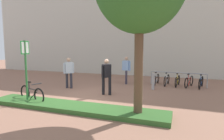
{
  "coord_description": "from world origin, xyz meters",
  "views": [
    {
      "loc": [
        3.88,
        -7.57,
        2.2
      ],
      "look_at": [
        0.66,
        1.28,
        1.14
      ],
      "focal_mm": 30.01,
      "sensor_mm": 36.0,
      "label": 1
    }
  ],
  "objects_px": {
    "parking_sign_post": "(26,63)",
    "person_casual_tan": "(69,71)",
    "person_shirt_blue": "(126,68)",
    "bike_at_sign": "(32,94)",
    "bollard_steel": "(153,81)",
    "person_suited_navy": "(107,75)",
    "bike_rack_cluster": "(178,80)"
  },
  "relations": [
    {
      "from": "bike_rack_cluster",
      "to": "bollard_steel",
      "type": "relative_size",
      "value": 3.55
    },
    {
      "from": "bollard_steel",
      "to": "person_shirt_blue",
      "type": "xyz_separation_m",
      "value": [
        -1.85,
        1.21,
        0.53
      ]
    },
    {
      "from": "bike_at_sign",
      "to": "person_suited_navy",
      "type": "bearing_deg",
      "value": 42.64
    },
    {
      "from": "bike_rack_cluster",
      "to": "person_shirt_blue",
      "type": "xyz_separation_m",
      "value": [
        -3.09,
        -0.28,
        0.64
      ]
    },
    {
      "from": "bike_at_sign",
      "to": "bike_rack_cluster",
      "type": "height_order",
      "value": "bike_at_sign"
    },
    {
      "from": "parking_sign_post",
      "to": "bike_at_sign",
      "type": "bearing_deg",
      "value": 81.6
    },
    {
      "from": "bike_at_sign",
      "to": "bike_rack_cluster",
      "type": "distance_m",
      "value": 7.98
    },
    {
      "from": "bollard_steel",
      "to": "person_suited_navy",
      "type": "distance_m",
      "value": 2.79
    },
    {
      "from": "person_casual_tan",
      "to": "person_suited_navy",
      "type": "relative_size",
      "value": 1.0
    },
    {
      "from": "bike_at_sign",
      "to": "bollard_steel",
      "type": "distance_m",
      "value": 6.06
    },
    {
      "from": "bike_rack_cluster",
      "to": "person_casual_tan",
      "type": "xyz_separation_m",
      "value": [
        -5.74,
        -2.71,
        0.64
      ]
    },
    {
      "from": "person_shirt_blue",
      "to": "person_casual_tan",
      "type": "distance_m",
      "value": 3.6
    },
    {
      "from": "person_shirt_blue",
      "to": "person_suited_navy",
      "type": "xyz_separation_m",
      "value": [
        -0.1,
        -3.13,
        0.0
      ]
    },
    {
      "from": "person_shirt_blue",
      "to": "bike_rack_cluster",
      "type": "bearing_deg",
      "value": 5.17
    },
    {
      "from": "person_shirt_blue",
      "to": "person_casual_tan",
      "type": "bearing_deg",
      "value": -137.49
    },
    {
      "from": "person_shirt_blue",
      "to": "person_suited_navy",
      "type": "distance_m",
      "value": 3.14
    },
    {
      "from": "parking_sign_post",
      "to": "bike_rack_cluster",
      "type": "relative_size",
      "value": 0.79
    },
    {
      "from": "bollard_steel",
      "to": "bike_rack_cluster",
      "type": "bearing_deg",
      "value": 50.35
    },
    {
      "from": "parking_sign_post",
      "to": "person_casual_tan",
      "type": "height_order",
      "value": "parking_sign_post"
    },
    {
      "from": "bike_rack_cluster",
      "to": "person_shirt_blue",
      "type": "bearing_deg",
      "value": -174.83
    },
    {
      "from": "person_casual_tan",
      "to": "bike_rack_cluster",
      "type": "bearing_deg",
      "value": 25.28
    },
    {
      "from": "bike_at_sign",
      "to": "person_casual_tan",
      "type": "height_order",
      "value": "person_casual_tan"
    },
    {
      "from": "person_shirt_blue",
      "to": "person_suited_navy",
      "type": "bearing_deg",
      "value": -91.87
    },
    {
      "from": "person_casual_tan",
      "to": "person_suited_navy",
      "type": "distance_m",
      "value": 2.65
    },
    {
      "from": "parking_sign_post",
      "to": "bike_at_sign",
      "type": "relative_size",
      "value": 1.55
    },
    {
      "from": "parking_sign_post",
      "to": "person_casual_tan",
      "type": "xyz_separation_m",
      "value": [
        -0.08,
        3.16,
        -0.67
      ]
    },
    {
      "from": "bike_rack_cluster",
      "to": "person_casual_tan",
      "type": "distance_m",
      "value": 6.38
    },
    {
      "from": "bike_rack_cluster",
      "to": "person_suited_navy",
      "type": "distance_m",
      "value": 4.72
    },
    {
      "from": "parking_sign_post",
      "to": "bollard_steel",
      "type": "xyz_separation_m",
      "value": [
        4.42,
        4.38,
        -1.2
      ]
    },
    {
      "from": "bollard_steel",
      "to": "person_casual_tan",
      "type": "distance_m",
      "value": 4.7
    },
    {
      "from": "bike_rack_cluster",
      "to": "person_shirt_blue",
      "type": "distance_m",
      "value": 3.16
    },
    {
      "from": "parking_sign_post",
      "to": "person_suited_navy",
      "type": "bearing_deg",
      "value": 44.86
    }
  ]
}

